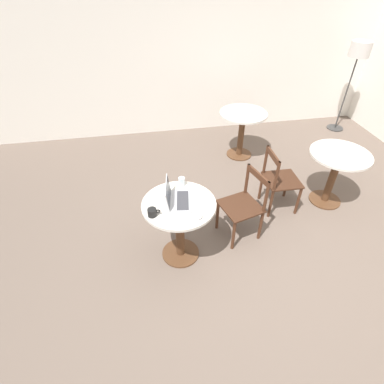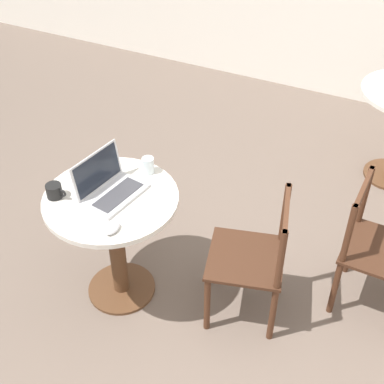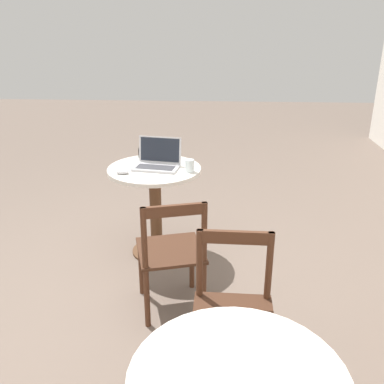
{
  "view_description": "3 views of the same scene",
  "coord_description": "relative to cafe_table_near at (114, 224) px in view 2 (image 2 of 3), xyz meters",
  "views": [
    {
      "loc": [
        -1.03,
        -2.0,
        2.64
      ],
      "look_at": [
        -0.59,
        0.42,
        0.68
      ],
      "focal_mm": 28.0,
      "sensor_mm": 36.0,
      "label": 1
    },
    {
      "loc": [
        0.6,
        -1.58,
        2.57
      ],
      "look_at": [
        -0.43,
        0.5,
        0.68
      ],
      "focal_mm": 50.0,
      "sensor_mm": 36.0,
      "label": 2
    },
    {
      "loc": [
        2.38,
        0.67,
        1.82
      ],
      "look_at": [
        -0.41,
        0.51,
        0.69
      ],
      "focal_mm": 40.0,
      "sensor_mm": 36.0,
      "label": 3
    }
  ],
  "objects": [
    {
      "name": "ground_plane",
      "position": [
        0.76,
        -0.19,
        -0.55
      ],
      "size": [
        16.0,
        16.0,
        0.0
      ],
      "primitive_type": "plane",
      "color": "#66564C"
    },
    {
      "name": "cafe_table_near",
      "position": [
        0.0,
        0.0,
        0.0
      ],
      "size": [
        0.73,
        0.73,
        0.75
      ],
      "color": "#51331E",
      "rests_on": "ground_plane"
    },
    {
      "name": "chair_near_right",
      "position": [
        0.76,
        0.21,
        -0.12
      ],
      "size": [
        0.51,
        0.51,
        0.83
      ],
      "color": "#472819",
      "rests_on": "ground_plane"
    },
    {
      "name": "chair_mid_left",
      "position": [
        1.34,
        0.58,
        -0.12
      ],
      "size": [
        0.42,
        0.42,
        0.83
      ],
      "color": "#472819",
      "rests_on": "ground_plane"
    },
    {
      "name": "laptop",
      "position": [
        -0.02,
        0.02,
        0.25
      ],
      "size": [
        0.29,
        0.37,
        0.22
      ],
      "color": "#B7B7BC",
      "rests_on": "cafe_table_near"
    },
    {
      "name": "mouse",
      "position": [
        0.15,
        -0.22,
        0.22
      ],
      "size": [
        0.06,
        0.1,
        0.03
      ],
      "color": "#B7B7BC",
      "rests_on": "cafe_table_near"
    },
    {
      "name": "mug",
      "position": [
        -0.26,
        -0.13,
        0.24
      ],
      "size": [
        0.12,
        0.08,
        0.08
      ],
      "color": "black",
      "rests_on": "cafe_table_near"
    },
    {
      "name": "drinking_glass",
      "position": [
        0.07,
        0.28,
        0.25
      ],
      "size": [
        0.07,
        0.07,
        0.09
      ],
      "color": "silver",
      "rests_on": "cafe_table_near"
    }
  ]
}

